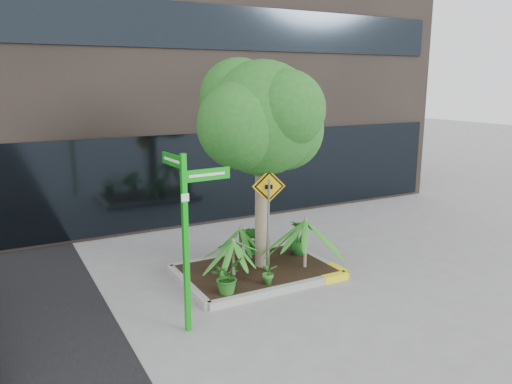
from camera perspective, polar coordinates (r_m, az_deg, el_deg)
name	(u,v)px	position (r m, az deg, el deg)	size (l,w,h in m)	color
ground	(255,281)	(10.72, -0.15, -10.16)	(80.00, 80.00, 0.00)	gray
planter	(258,271)	(11.01, 0.24, -8.97)	(3.35, 2.36, 0.15)	#9E9E99
tree	(262,118)	(10.49, 0.70, 8.42)	(3.09, 2.74, 4.63)	tan
palm_front	(306,220)	(10.81, 5.71, -3.23)	(1.28, 1.28, 1.42)	tan
palm_left	(233,241)	(10.39, -2.60, -5.64)	(0.90, 0.90, 1.00)	tan
palm_back	(240,228)	(11.54, -1.80, -4.19)	(0.80, 0.80, 0.89)	tan
shrub_a	(226,276)	(9.71, -3.40, -9.60)	(0.60, 0.60, 0.67)	#215B1A
shrub_b	(299,237)	(11.80, 4.93, -5.17)	(0.45, 0.45, 0.81)	#1E6521
shrub_c	(268,266)	(10.08, 1.39, -8.48)	(0.39, 0.39, 0.74)	#2E6F22
shrub_d	(251,241)	(11.71, -0.56, -5.56)	(0.38, 0.38, 0.69)	#1B5E20
street_sign_post	(187,223)	(8.24, -7.91, -3.52)	(0.90, 0.89, 3.03)	#0E9B13
cattle_sign	(268,204)	(10.27, 1.43, -1.41)	(0.65, 0.31, 2.23)	slate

